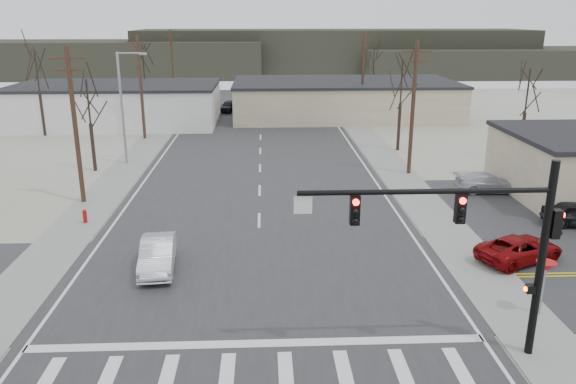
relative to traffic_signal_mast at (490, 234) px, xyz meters
name	(u,v)px	position (x,y,z in m)	size (l,w,h in m)	color
ground	(258,281)	(-7.89, 6.20, -4.67)	(140.00, 140.00, 0.00)	beige
main_road	(260,186)	(-7.89, 21.20, -4.65)	(18.00, 110.00, 0.05)	#2A2A2C
cross_road	(258,281)	(-7.89, 6.20, -4.65)	(90.00, 10.00, 0.04)	#2A2A2C
sidewalk_left	(126,170)	(-18.49, 26.20, -4.64)	(3.00, 90.00, 0.06)	gray
sidewalk_right	(391,167)	(2.71, 26.20, -4.64)	(3.00, 90.00, 0.06)	gray
traffic_signal_mast	(490,234)	(0.00, 0.00, 0.00)	(8.95, 0.43, 7.20)	black
fire_hydrant	(85,216)	(-18.09, 14.20, -4.22)	(0.24, 0.24, 0.87)	#A50C0C
yield_sign	(546,268)	(3.61, 2.70, -2.61)	(0.80, 0.80, 2.35)	gray
building_left_far	(117,104)	(-23.89, 46.20, -2.42)	(22.30, 12.30, 4.50)	silver
building_right_far	(344,99)	(2.11, 50.20, -2.52)	(26.30, 14.30, 4.30)	#C3B894
upole_left_b	(75,123)	(-19.39, 18.20, 0.55)	(2.20, 0.30, 10.00)	#402D1D
upole_left_c	(141,86)	(-19.39, 38.20, 0.55)	(2.20, 0.30, 10.00)	#402D1D
upole_left_d	(173,68)	(-19.39, 58.20, 0.55)	(2.20, 0.30, 10.00)	#402D1D
upole_right_a	(413,106)	(3.61, 24.20, 0.55)	(2.20, 0.30, 10.00)	#402D1D
upole_right_b	(363,76)	(3.61, 46.20, 0.55)	(2.20, 0.30, 10.00)	#402D1D
streetlight_main	(124,102)	(-18.69, 28.20, 0.41)	(2.40, 0.25, 9.00)	gray
tree_left_near	(88,104)	(-20.89, 26.20, 0.55)	(3.30, 3.30, 7.35)	#31251E
tree_right_mid	(401,84)	(4.61, 32.20, 1.26)	(3.74, 3.74, 8.33)	#31251E
tree_left_far	(143,63)	(-21.89, 52.20, 1.61)	(3.96, 3.96, 8.82)	#31251E
tree_right_far	(374,64)	(7.11, 58.20, 0.91)	(3.52, 3.52, 7.84)	#31251E
tree_lot	(527,94)	(14.11, 28.20, 0.91)	(3.52, 3.52, 7.84)	#31251E
tree_left_mid	(37,73)	(-29.89, 40.20, 1.61)	(3.96, 3.96, 8.82)	#31251E
hill_left	(85,59)	(-42.89, 98.20, -1.17)	(70.00, 18.00, 7.00)	#333026
hill_center	(333,52)	(7.11, 102.20, -0.17)	(80.00, 18.00, 9.00)	#333026
hill_right	(510,62)	(42.11, 96.20, -1.92)	(60.00, 18.00, 5.50)	#333026
sedan_crossing	(157,254)	(-12.70, 7.72, -3.90)	(1.54, 4.42, 1.46)	#B5BAC1
car_far_a	(281,111)	(-5.43, 50.17, -3.96)	(1.88, 4.63, 1.34)	black
car_far_b	(229,106)	(-11.93, 54.23, -3.92)	(1.66, 4.13, 1.41)	black
car_parked_red	(520,249)	(5.03, 7.87, -4.01)	(2.10, 4.55, 1.26)	maroon
car_parked_silver	(488,183)	(7.83, 19.20, -4.00)	(1.80, 4.43, 1.29)	#ADB2B9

